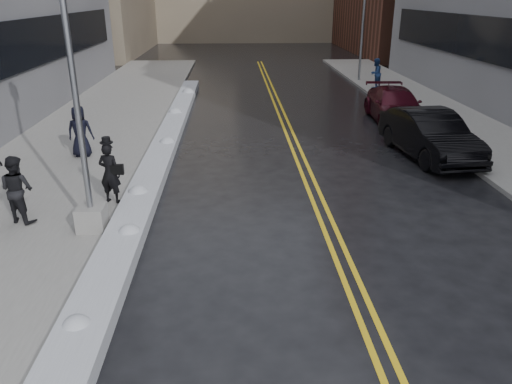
{
  "coord_description": "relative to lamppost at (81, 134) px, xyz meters",
  "views": [
    {
      "loc": [
        0.13,
        -9.07,
        5.47
      ],
      "look_at": [
        0.62,
        1.37,
        1.3
      ],
      "focal_mm": 35.0,
      "sensor_mm": 36.0,
      "label": 1
    }
  ],
  "objects": [
    {
      "name": "ground",
      "position": [
        3.3,
        -2.0,
        -2.53
      ],
      "size": [
        160.0,
        160.0,
        0.0
      ],
      "primitive_type": "plane",
      "color": "black",
      "rests_on": "ground"
    },
    {
      "name": "sidewalk_west",
      "position": [
        -2.45,
        8.0,
        -2.46
      ],
      "size": [
        5.5,
        50.0,
        0.15
      ],
      "primitive_type": "cube",
      "color": "gray",
      "rests_on": "ground"
    },
    {
      "name": "sidewalk_east",
      "position": [
        13.3,
        8.0,
        -2.46
      ],
      "size": [
        4.0,
        50.0,
        0.15
      ],
      "primitive_type": "cube",
      "color": "gray",
      "rests_on": "ground"
    },
    {
      "name": "lane_line_left",
      "position": [
        5.65,
        8.0,
        -2.53
      ],
      "size": [
        0.12,
        50.0,
        0.01
      ],
      "primitive_type": "cube",
      "color": "gold",
      "rests_on": "ground"
    },
    {
      "name": "lane_line_right",
      "position": [
        5.95,
        8.0,
        -2.53
      ],
      "size": [
        0.12,
        50.0,
        0.01
      ],
      "primitive_type": "cube",
      "color": "gold",
      "rests_on": "ground"
    },
    {
      "name": "snow_ridge",
      "position": [
        0.85,
        6.0,
        -2.36
      ],
      "size": [
        0.9,
        30.0,
        0.34
      ],
      "primitive_type": "cube",
      "color": "silver",
      "rests_on": "ground"
    },
    {
      "name": "lamppost",
      "position": [
        0.0,
        0.0,
        0.0
      ],
      "size": [
        0.65,
        0.65,
        7.62
      ],
      "color": "gray",
      "rests_on": "sidewalk_west"
    },
    {
      "name": "fire_hydrant",
      "position": [
        12.3,
        8.0,
        -1.98
      ],
      "size": [
        0.26,
        0.26,
        0.73
      ],
      "color": "maroon",
      "rests_on": "sidewalk_east"
    },
    {
      "name": "traffic_signal",
      "position": [
        11.8,
        22.0,
        0.87
      ],
      "size": [
        0.16,
        0.2,
        6.0
      ],
      "color": "gray",
      "rests_on": "sidewalk_east"
    },
    {
      "name": "pedestrian_fedora",
      "position": [
        0.1,
        1.72,
        -1.55
      ],
      "size": [
        0.7,
        0.56,
        1.67
      ],
      "primitive_type": "imported",
      "rotation": [
        0.0,
        0.0,
        2.85
      ],
      "color": "black",
      "rests_on": "sidewalk_west"
    },
    {
      "name": "pedestrian_b",
      "position": [
        -1.89,
        0.57,
        -1.53
      ],
      "size": [
        1.02,
        0.93,
        1.71
      ],
      "primitive_type": "imported",
      "rotation": [
        0.0,
        0.0,
        2.72
      ],
      "color": "black",
      "rests_on": "sidewalk_west"
    },
    {
      "name": "pedestrian_c",
      "position": [
        -1.85,
        5.96,
        -1.49
      ],
      "size": [
        0.87,
        0.57,
        1.78
      ],
      "primitive_type": "imported",
      "rotation": [
        0.0,
        0.0,
        3.15
      ],
      "color": "black",
      "rests_on": "sidewalk_west"
    },
    {
      "name": "pedestrian_east",
      "position": [
        12.03,
        18.97,
        -1.51
      ],
      "size": [
        1.07,
        1.06,
        1.75
      ],
      "primitive_type": "imported",
      "rotation": [
        0.0,
        0.0,
        3.91
      ],
      "color": "navy",
      "rests_on": "sidewalk_east"
    },
    {
      "name": "car_black",
      "position": [
        10.37,
        5.73,
        -1.7
      ],
      "size": [
        2.35,
        5.21,
        1.66
      ],
      "primitive_type": "imported",
      "rotation": [
        0.0,
        0.0,
        0.12
      ],
      "color": "black",
      "rests_on": "ground"
    },
    {
      "name": "car_maroon",
      "position": [
        10.8,
        11.1,
        -1.79
      ],
      "size": [
        2.34,
        5.2,
        1.48
      ],
      "primitive_type": "imported",
      "rotation": [
        0.0,
        0.0,
        -0.05
      ],
      "color": "#390914",
      "rests_on": "ground"
    }
  ]
}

